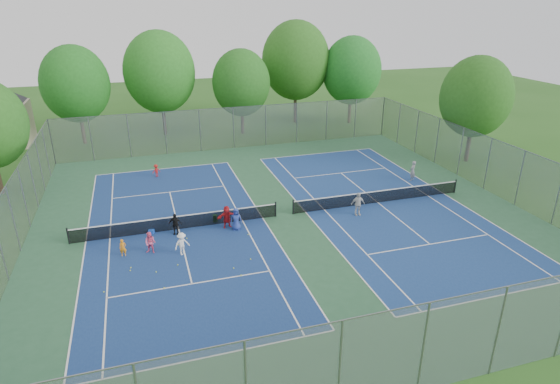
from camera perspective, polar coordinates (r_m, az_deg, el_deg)
The scene contains 39 objects.
ground at distance 31.41m, azimuth 0.54°, elevation -2.86°, with size 120.00×120.00×0.00m, color #27561B.
court_pad at distance 31.40m, azimuth 0.54°, elevation -2.85°, with size 32.00×32.00×0.01m, color #295738.
court_left at distance 30.22m, azimuth -12.24°, elevation -4.46°, with size 10.97×23.77×0.01m, color navy.
court_right at distance 34.01m, azimuth 11.85°, elevation -1.27°, with size 10.97×23.77×0.01m, color navy.
net_left at distance 30.02m, azimuth -12.31°, elevation -3.71°, with size 12.87×0.10×0.91m, color black.
net_right at distance 33.84m, azimuth 11.91°, elevation -0.59°, with size 12.87×0.10×0.91m, color black.
fence_north at distance 45.35m, azimuth -5.69°, elevation 7.77°, with size 32.00×0.10×4.00m, color gray.
fence_south at distance 18.12m, azimuth 17.02°, elevation -17.90°, with size 32.00×0.10×4.00m, color gray.
fence_west at distance 30.23m, azimuth -29.75°, elevation -2.92°, with size 32.00×0.10×4.00m, color gray.
fence_east at distance 38.36m, azimuth 24.00°, elevation 3.14°, with size 32.00×0.10×4.00m, color gray.
tree_nw at distance 49.87m, azimuth -23.69°, elevation 11.95°, with size 6.40×6.40×9.58m.
tree_nl at distance 50.56m, azimuth -14.47°, elevation 13.97°, with size 7.20×7.20×10.69m.
tree_nc at distance 49.85m, azimuth -4.76°, elevation 13.13°, with size 6.00×6.00×8.85m.
tree_nr at distance 54.38m, azimuth 1.93°, elevation 15.73°, with size 7.60×7.60×11.42m.
tree_ne at distance 54.96m, azimuth 8.74°, elevation 14.43°, with size 6.60×6.60×9.77m.
tree_side_e at distance 43.78m, azimuth 22.78°, elevation 10.65°, with size 6.00×6.00×9.20m.
ball_crate at distance 30.09m, azimuth -15.39°, elevation -4.64°, with size 0.32×0.32×0.27m, color blue.
ball_hopper at distance 30.69m, azimuth -7.90°, elevation -3.22°, with size 0.25×0.25×0.49m, color #268E31.
student_a at distance 27.84m, azimuth -18.60°, elevation -6.47°, with size 0.38×0.25×1.04m, color orange.
student_b at distance 27.63m, azimuth -15.53°, elevation -5.98°, with size 0.64×0.50×1.32m, color #F9618D.
student_c at distance 27.04m, azimuth -11.87°, elevation -6.20°, with size 0.89×0.51×1.37m, color white.
student_d at distance 29.37m, azimuth -12.67°, elevation -3.84°, with size 0.81×0.34×1.39m, color black.
student_e at distance 29.34m, azimuth -5.38°, elevation -3.32°, with size 0.71×0.46×1.45m, color #293F99.
student_f at distance 29.69m, azimuth -6.49°, elevation -3.03°, with size 1.35×0.43×1.46m, color red.
child_far_baseline at distance 39.33m, azimuth -14.85°, elevation 2.54°, with size 0.68×0.39×1.05m, color #AE1B18.
instructor at distance 38.57m, azimuth 15.86°, elevation 2.50°, with size 0.60×0.39×1.64m, color gray.
teen_court_b at distance 31.55m, azimuth 9.47°, elevation -1.45°, with size 0.94×0.39×1.61m, color silver.
tennis_ball_0 at distance 25.18m, azimuth -20.68°, elevation -11.36°, with size 0.07×0.07×0.07m, color #CEF138.
tennis_ball_1 at distance 24.95m, azimuth -4.76°, elevation -10.11°, with size 0.07×0.07×0.07m, color #D0E836.
tennis_ball_2 at distance 26.34m, azimuth -12.37°, elevation -8.71°, with size 0.07×0.07×0.07m, color #C0E535.
tennis_ball_3 at distance 28.33m, azimuth -12.31°, elevation -6.34°, with size 0.07×0.07×0.07m, color yellow.
tennis_ball_4 at distance 24.60m, azimuth -13.94°, elevation -11.31°, with size 0.07×0.07×0.07m, color gold.
tennis_ball_5 at distance 26.74m, azimuth -17.72°, elevation -8.81°, with size 0.07×0.07×0.07m, color #E6F338.
tennis_ball_6 at distance 28.95m, azimuth -11.29°, elevation -5.59°, with size 0.07×0.07×0.07m, color #C9DF34.
tennis_ball_7 at distance 28.91m, azimuth -3.92°, elevation -5.21°, with size 0.07×0.07×0.07m, color #C9EC37.
tennis_ball_8 at distance 25.99m, azimuth -14.85°, elevation -9.43°, with size 0.07×0.07×0.07m, color #C2ED37.
tennis_ball_9 at distance 25.59m, azimuth -5.67°, elevation -9.25°, with size 0.07×0.07×0.07m, color #D6F338.
tennis_ball_10 at distance 26.49m, azimuth -17.80°, elevation -9.14°, with size 0.07×0.07×0.07m, color #B7CB2F.
tennis_ball_11 at distance 26.32m, azimuth -3.60°, elevation -8.19°, with size 0.07×0.07×0.07m, color #D8F038.
Camera 1 is at (-8.71, -27.01, 13.45)m, focal length 30.00 mm.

